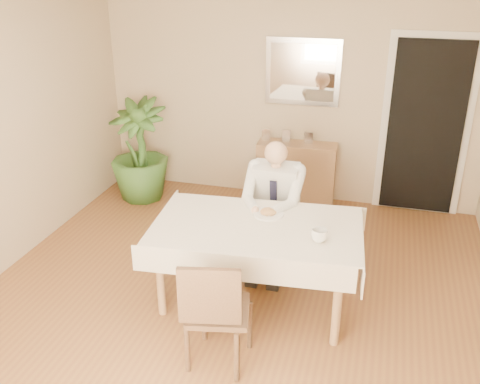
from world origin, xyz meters
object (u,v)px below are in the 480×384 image
(chair_far, at_px, (278,212))
(potted_palm, at_px, (139,150))
(dining_table, at_px, (257,234))
(chair_near, at_px, (215,309))
(sideboard, at_px, (296,173))
(seated_man, at_px, (272,202))
(coffee_mug, at_px, (319,235))

(chair_far, xyz_separation_m, potted_palm, (-1.89, 0.88, 0.16))
(dining_table, bearing_deg, chair_near, -100.72)
(chair_far, bearing_deg, sideboard, 91.01)
(chair_near, bearing_deg, seated_man, 74.48)
(dining_table, relative_size, chair_far, 2.19)
(dining_table, bearing_deg, chair_far, 85.08)
(potted_palm, bearing_deg, sideboard, 12.12)
(chair_far, height_order, sideboard, chair_far)
(seated_man, distance_m, sideboard, 1.59)
(chair_near, relative_size, coffee_mug, 7.14)
(dining_table, bearing_deg, sideboard, 86.27)
(chair_far, bearing_deg, potted_palm, 154.11)
(chair_far, xyz_separation_m, coffee_mug, (0.52, -1.00, 0.35))
(chair_far, relative_size, chair_near, 0.91)
(chair_far, bearing_deg, chair_near, -93.87)
(coffee_mug, xyz_separation_m, sideboard, (-0.57, 2.28, -0.43))
(sideboard, relative_size, potted_palm, 0.75)
(chair_far, distance_m, coffee_mug, 1.18)
(chair_far, distance_m, seated_man, 0.36)
(chair_far, relative_size, coffee_mug, 6.47)
(dining_table, height_order, potted_palm, potted_palm)
(seated_man, relative_size, sideboard, 1.34)
(chair_far, xyz_separation_m, seated_man, (-0.00, -0.28, 0.23))
(dining_table, xyz_separation_m, chair_near, (-0.09, -0.85, -0.16))
(dining_table, xyz_separation_m, sideboard, (-0.04, 2.15, -0.30))
(chair_near, relative_size, sideboard, 0.98)
(coffee_mug, height_order, sideboard, coffee_mug)
(dining_table, distance_m, coffee_mug, 0.56)
(chair_far, height_order, chair_near, chair_near)
(chair_near, bearing_deg, sideboard, 77.10)
(seated_man, bearing_deg, sideboard, 91.64)
(seated_man, bearing_deg, chair_near, -93.43)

